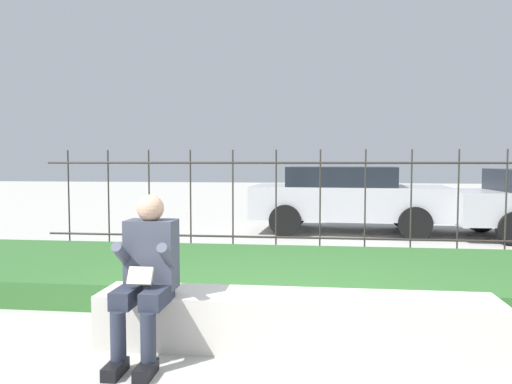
# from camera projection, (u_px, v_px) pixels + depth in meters

# --- Properties ---
(ground_plane) EXTENTS (60.00, 60.00, 0.00)m
(ground_plane) POSITION_uv_depth(u_px,v_px,m) (281.00, 348.00, 3.99)
(ground_plane) COLOR #B2AFA8
(stone_bench) EXTENTS (3.15, 0.51, 0.44)m
(stone_bench) POSITION_uv_depth(u_px,v_px,m) (294.00, 325.00, 3.96)
(stone_bench) COLOR beige
(stone_bench) RESTS_ON ground_plane
(person_seated_reader) EXTENTS (0.42, 0.73, 1.23)m
(person_seated_reader) POSITION_uv_depth(u_px,v_px,m) (147.00, 270.00, 3.78)
(person_seated_reader) COLOR black
(person_seated_reader) RESTS_ON ground_plane
(grass_berm) EXTENTS (9.94, 2.55, 0.28)m
(grass_berm) POSITION_uv_depth(u_px,v_px,m) (293.00, 275.00, 5.93)
(grass_berm) COLOR #33662D
(grass_berm) RESTS_ON ground_plane
(iron_fence) EXTENTS (7.94, 0.03, 1.66)m
(iron_fence) POSITION_uv_depth(u_px,v_px,m) (298.00, 202.00, 7.50)
(iron_fence) COLOR #332D28
(iron_fence) RESTS_ON ground_plane
(car_parked_center) EXTENTS (4.06, 2.07, 1.37)m
(car_parked_center) POSITION_uv_depth(u_px,v_px,m) (347.00, 197.00, 10.40)
(car_parked_center) COLOR #B7B7BC
(car_parked_center) RESTS_ON ground_plane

